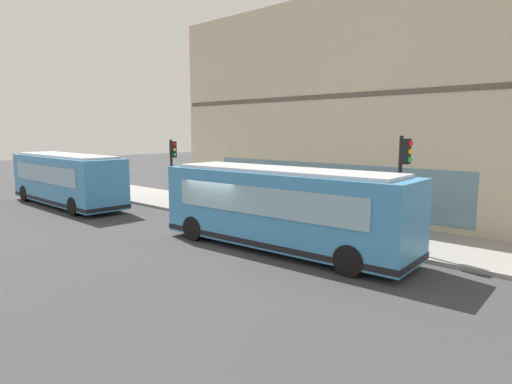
# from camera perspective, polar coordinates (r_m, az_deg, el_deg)

# --- Properties ---
(ground) EXTENTS (120.00, 120.00, 0.00)m
(ground) POSITION_cam_1_polar(r_m,az_deg,el_deg) (17.73, -4.14, -6.52)
(ground) COLOR #38383A
(sidewalk_curb) EXTENTS (4.43, 40.00, 0.15)m
(sidewalk_curb) POSITION_cam_1_polar(r_m,az_deg,el_deg) (21.22, 5.35, -3.90)
(sidewalk_curb) COLOR gray
(sidewalk_curb) RESTS_ON ground
(building_corner) EXTENTS (9.51, 21.16, 11.15)m
(building_corner) POSITION_cam_1_polar(r_m,az_deg,el_deg) (26.67, 14.68, 10.18)
(building_corner) COLOR beige
(building_corner) RESTS_ON ground
(city_bus_nearside) EXTENTS (3.06, 10.16, 3.07)m
(city_bus_nearside) POSITION_cam_1_polar(r_m,az_deg,el_deg) (16.28, 3.37, -2.22)
(city_bus_nearside) COLOR #3F8CC6
(city_bus_nearside) RESTS_ON ground
(city_bus_far_down_street) EXTENTS (2.74, 10.08, 3.07)m
(city_bus_far_down_street) POSITION_cam_1_polar(r_m,az_deg,el_deg) (28.22, -23.54, 1.47)
(city_bus_far_down_street) COLOR #3F8CC6
(city_bus_far_down_street) RESTS_ON ground
(traffic_light_near_corner) EXTENTS (0.32, 0.49, 4.12)m
(traffic_light_near_corner) POSITION_cam_1_polar(r_m,az_deg,el_deg) (16.40, 18.70, 2.61)
(traffic_light_near_corner) COLOR black
(traffic_light_near_corner) RESTS_ON sidewalk_curb
(traffic_light_down_block) EXTENTS (0.32, 0.49, 3.81)m
(traffic_light_down_block) POSITION_cam_1_polar(r_m,az_deg,el_deg) (24.99, -10.84, 4.11)
(traffic_light_down_block) COLOR black
(traffic_light_down_block) RESTS_ON sidewalk_curb
(fire_hydrant) EXTENTS (0.35, 0.35, 0.74)m
(fire_hydrant) POSITION_cam_1_polar(r_m,az_deg,el_deg) (21.11, -1.13, -2.72)
(fire_hydrant) COLOR gold
(fire_hydrant) RESTS_ON sidewalk_curb
(pedestrian_near_hydrant) EXTENTS (0.32, 0.32, 1.68)m
(pedestrian_near_hydrant) POSITION_cam_1_polar(r_m,az_deg,el_deg) (20.24, 16.37, -1.77)
(pedestrian_near_hydrant) COLOR #8C3F8C
(pedestrian_near_hydrant) RESTS_ON sidewalk_curb
(pedestrian_near_building_entrance) EXTENTS (0.32, 0.32, 1.81)m
(pedestrian_near_building_entrance) POSITION_cam_1_polar(r_m,az_deg,el_deg) (20.93, 13.18, -1.11)
(pedestrian_near_building_entrance) COLOR #8C3F8C
(pedestrian_near_building_entrance) RESTS_ON sidewalk_curb
(pedestrian_walking_along_curb) EXTENTS (0.32, 0.32, 1.62)m
(pedestrian_walking_along_curb) POSITION_cam_1_polar(r_m,az_deg,el_deg) (23.13, -6.43, -0.40)
(pedestrian_walking_along_curb) COLOR #99994C
(pedestrian_walking_along_curb) RESTS_ON sidewalk_curb
(pedestrian_by_light_pole) EXTENTS (0.32, 0.32, 1.77)m
(pedestrian_by_light_pole) POSITION_cam_1_polar(r_m,az_deg,el_deg) (21.54, 6.06, -0.75)
(pedestrian_by_light_pole) COLOR #99994C
(pedestrian_by_light_pole) RESTS_ON sidewalk_curb
(newspaper_vending_box) EXTENTS (0.44, 0.42, 0.90)m
(newspaper_vending_box) POSITION_cam_1_polar(r_m,az_deg,el_deg) (18.28, 15.95, -4.42)
(newspaper_vending_box) COLOR #197233
(newspaper_vending_box) RESTS_ON sidewalk_curb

